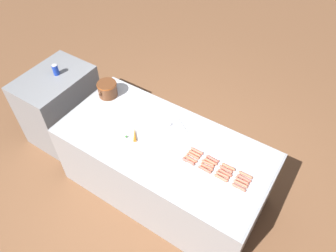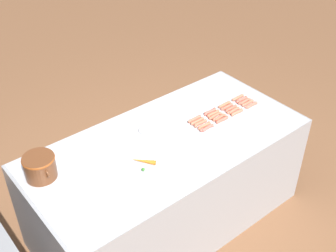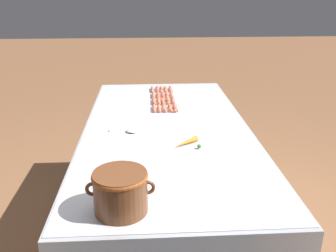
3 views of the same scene
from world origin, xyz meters
name	(u,v)px [view 3 (image 3 of 3)]	position (x,y,z in m)	size (l,w,h in m)	color
ground_plane	(167,238)	(0.00, 0.00, 0.00)	(20.00, 20.00, 0.00)	brown
griddle_counter	(167,186)	(0.00, 0.00, 0.41)	(1.01, 2.10, 0.83)	#9EA0A5
hot_dog_0	(171,89)	(-0.08, -0.82, 0.84)	(0.03, 0.13, 0.03)	#D36B53
hot_dog_1	(172,95)	(-0.08, -0.65, 0.84)	(0.03, 0.13, 0.03)	#CF7153
hot_dog_2	(173,101)	(-0.07, -0.49, 0.84)	(0.03, 0.13, 0.03)	#CD634D
hot_dog_3	(175,108)	(-0.08, -0.32, 0.84)	(0.03, 0.13, 0.03)	#C96555
hot_dog_4	(166,89)	(-0.04, -0.82, 0.84)	(0.03, 0.13, 0.03)	#CF7153
hot_dog_5	(167,95)	(-0.04, -0.65, 0.84)	(0.03, 0.13, 0.03)	#D56F54
hot_dog_6	(168,101)	(-0.04, -0.49, 0.84)	(0.03, 0.13, 0.03)	#CB6A4C
hot_dog_7	(170,108)	(-0.04, -0.33, 0.84)	(0.03, 0.13, 0.03)	#D76E4D
hot_dog_8	(162,89)	(-0.01, -0.82, 0.84)	(0.03, 0.13, 0.03)	#CA6C53
hot_dog_9	(163,95)	(-0.01, -0.66, 0.84)	(0.03, 0.13, 0.03)	#C9644C
hot_dog_10	(164,101)	(0.00, -0.48, 0.84)	(0.03, 0.13, 0.03)	#D36D4E
hot_dog_11	(165,108)	(0.00, -0.33, 0.84)	(0.03, 0.13, 0.03)	#D16D4F
hot_dog_12	(157,89)	(0.03, -0.82, 0.84)	(0.03, 0.13, 0.03)	#D36451
hot_dog_13	(158,95)	(0.03, -0.65, 0.84)	(0.03, 0.13, 0.03)	#D06750
hot_dog_14	(159,101)	(0.03, -0.49, 0.84)	(0.03, 0.13, 0.03)	#D06F50
hot_dog_15	(159,108)	(0.03, -0.33, 0.84)	(0.03, 0.13, 0.03)	#C97052
hot_dog_16	(153,89)	(0.07, -0.82, 0.84)	(0.03, 0.13, 0.03)	#CB7252
hot_dog_17	(154,95)	(0.07, -0.65, 0.84)	(0.03, 0.13, 0.03)	#D0714E
hot_dog_18	(154,101)	(0.07, -0.49, 0.84)	(0.03, 0.13, 0.03)	#D46352
hot_dog_19	(154,108)	(0.07, -0.33, 0.84)	(0.03, 0.13, 0.03)	#D56D53
bean_pot	(120,190)	(0.23, 0.88, 0.92)	(0.27, 0.22, 0.17)	brown
serving_spoon	(127,129)	(0.24, 0.04, 0.84)	(0.18, 0.25, 0.02)	#B7B7BC
carrot	(186,143)	(-0.09, 0.28, 0.85)	(0.15, 0.13, 0.03)	orange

